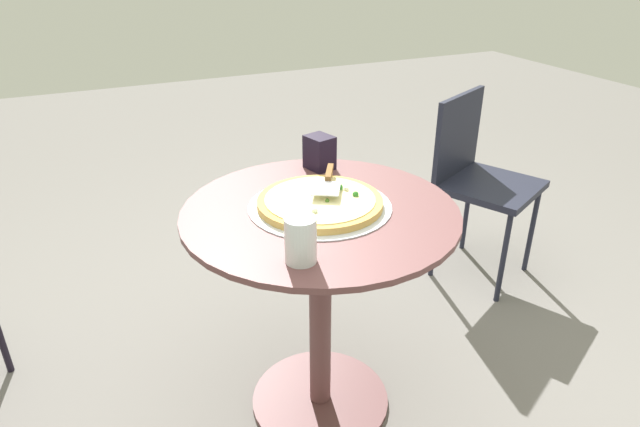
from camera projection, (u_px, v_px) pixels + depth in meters
ground_plane at (320, 400)px, 1.93m from camera, size 10.00×10.00×0.00m
patio_table at (320, 275)px, 1.70m from camera, size 0.81×0.81×0.75m
pizza_on_tray at (320, 203)px, 1.60m from camera, size 0.42×0.42×0.05m
pizza_server at (328, 180)px, 1.66m from camera, size 0.15×0.21×0.02m
drinking_cup at (301, 240)px, 1.31m from camera, size 0.08×0.08×0.12m
napkin_dispenser at (320, 152)px, 1.85m from camera, size 0.10×0.11×0.11m
patio_chair_far at (477, 172)px, 2.48m from camera, size 0.53×0.53×0.85m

